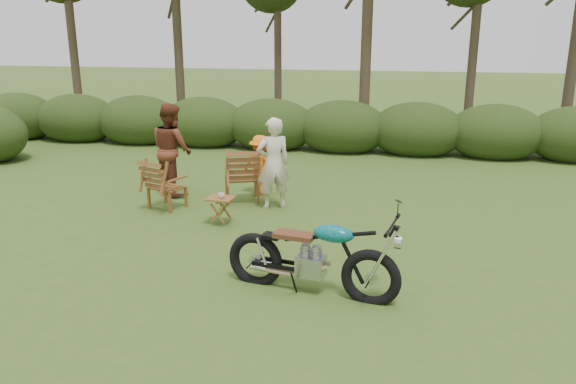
% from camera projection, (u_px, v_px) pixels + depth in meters
% --- Properties ---
extents(ground, '(80.00, 80.00, 0.00)m').
position_uv_depth(ground, '(267.00, 297.00, 7.07)').
color(ground, '#35521B').
rests_on(ground, ground).
extents(tree_line, '(22.52, 11.62, 8.14)m').
position_uv_depth(tree_line, '(367.00, 7.00, 15.08)').
color(tree_line, '#3D2E21').
rests_on(tree_line, ground).
extents(motorcycle, '(2.29, 1.20, 1.24)m').
position_uv_depth(motorcycle, '(311.00, 291.00, 7.22)').
color(motorcycle, '#0CA2A4').
rests_on(motorcycle, ground).
extents(lawn_chair_right, '(0.94, 0.94, 1.07)m').
position_uv_depth(lawn_chair_right, '(242.00, 200.00, 11.03)').
color(lawn_chair_right, brown).
rests_on(lawn_chair_right, ground).
extents(lawn_chair_left, '(0.84, 0.84, 0.96)m').
position_uv_depth(lawn_chair_left, '(168.00, 208.00, 10.58)').
color(lawn_chair_left, brown).
rests_on(lawn_chair_left, ground).
extents(side_table, '(0.49, 0.42, 0.48)m').
position_uv_depth(side_table, '(221.00, 211.00, 9.64)').
color(side_table, brown).
rests_on(side_table, ground).
extents(cup, '(0.11, 0.11, 0.09)m').
position_uv_depth(cup, '(221.00, 195.00, 9.53)').
color(cup, beige).
rests_on(cup, side_table).
extents(adult_a, '(0.75, 0.66, 1.72)m').
position_uv_depth(adult_a, '(274.00, 208.00, 10.58)').
color(adult_a, beige).
rests_on(adult_a, ground).
extents(adult_b, '(1.14, 1.12, 1.85)m').
position_uv_depth(adult_b, '(175.00, 193.00, 11.51)').
color(adult_b, '#612D1B').
rests_on(adult_b, ground).
extents(child, '(0.86, 0.60, 1.22)m').
position_uv_depth(child, '(261.00, 194.00, 11.44)').
color(child, orange).
rests_on(child, ground).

